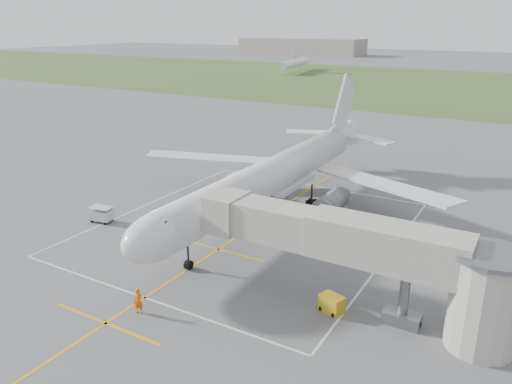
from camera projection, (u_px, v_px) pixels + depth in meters
The scene contains 11 objects.
ground at pixel (270, 215), 54.75m from camera, with size 700.00×700.00×0.00m, color #5E5E61.
grass_strip at pixel (464, 87), 160.85m from camera, with size 700.00×120.00×0.02m, color #405324.
apron_markings at pixel (242, 234), 50.00m from camera, with size 28.20×60.00×0.01m.
airliner at pixel (274, 175), 53.94m from camera, with size 38.93×46.75×13.52m.
jet_bridge at pixel (375, 256), 34.67m from camera, with size 23.40×5.00×7.20m.
gpu_unit at pixel (332, 304), 36.42m from camera, with size 1.97×1.63×1.29m.
baggage_cart at pixel (101, 214), 52.76m from camera, with size 2.59×1.80×1.66m.
ramp_worker_nose at pixel (138, 301), 36.13m from camera, with size 0.71×0.47×1.96m, color #D66206.
ramp_worker_wing at pixel (205, 200), 56.78m from camera, with size 0.85×0.66×1.75m, color #FF5908.
distant_hangars at pixel (474, 50), 277.24m from camera, with size 345.00×49.00×12.00m.
distant_aircraft at pixel (510, 71), 177.55m from camera, with size 181.10×41.94×8.85m.
Camera 1 is at (24.44, -44.74, 20.18)m, focal length 35.00 mm.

